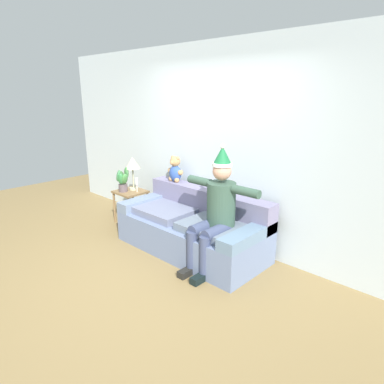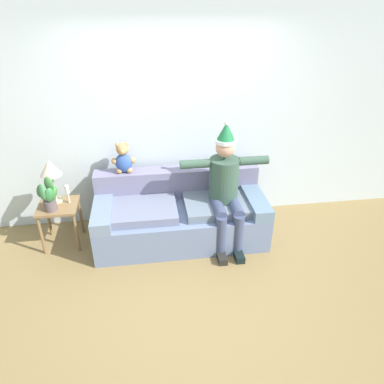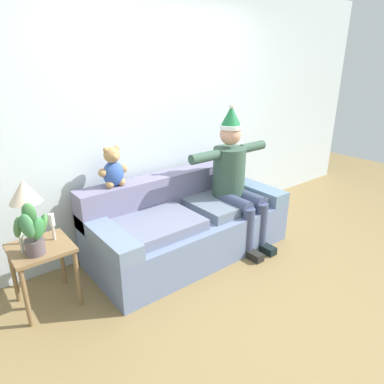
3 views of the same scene
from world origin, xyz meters
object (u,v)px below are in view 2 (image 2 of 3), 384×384
(side_table, at_px, (59,212))
(candle_tall, at_px, (43,195))
(teddy_bear, at_px, (123,159))
(potted_plant, at_px, (48,195))
(couch, at_px, (180,214))
(table_lamp, at_px, (50,170))
(candle_short, at_px, (67,192))
(person_seated, at_px, (225,185))

(side_table, bearing_deg, candle_tall, -171.01)
(teddy_bear, height_order, candle_tall, teddy_bear)
(potted_plant, height_order, candle_tall, potted_plant)
(couch, distance_m, table_lamp, 1.58)
(side_table, bearing_deg, candle_short, 17.55)
(table_lamp, height_order, potted_plant, table_lamp)
(person_seated, distance_m, table_lamp, 1.99)
(candle_short, bearing_deg, couch, -3.29)
(couch, height_order, side_table, couch)
(couch, relative_size, candle_short, 8.94)
(candle_short, bearing_deg, candle_tall, -166.65)
(potted_plant, relative_size, candle_short, 1.72)
(side_table, xyz_separation_m, candle_short, (0.13, 0.04, 0.24))
(person_seated, relative_size, candle_tall, 6.42)
(couch, bearing_deg, teddy_bear, 155.80)
(couch, distance_m, candle_short, 1.35)
(teddy_bear, distance_m, candle_tall, 0.99)
(candle_tall, bearing_deg, person_seated, -4.88)
(candle_tall, bearing_deg, candle_short, 13.35)
(teddy_bear, height_order, potted_plant, teddy_bear)
(person_seated, xyz_separation_m, side_table, (-1.93, 0.20, -0.32))
(table_lamp, xyz_separation_m, potted_plant, (-0.03, -0.18, -0.22))
(couch, xyz_separation_m, candle_short, (-1.29, 0.07, 0.37))
(teddy_bear, bearing_deg, couch, -24.20)
(person_seated, relative_size, potted_plant, 3.85)
(couch, distance_m, teddy_bear, 0.95)
(couch, distance_m, side_table, 1.43)
(teddy_bear, bearing_deg, side_table, -162.30)
(table_lamp, distance_m, potted_plant, 0.29)
(teddy_bear, height_order, candle_short, teddy_bear)
(person_seated, bearing_deg, couch, 162.59)
(couch, distance_m, candle_tall, 1.59)
(person_seated, relative_size, teddy_bear, 3.93)
(couch, xyz_separation_m, potted_plant, (-1.47, -0.06, 0.41))
(person_seated, distance_m, candle_tall, 2.07)
(person_seated, bearing_deg, teddy_bear, 158.77)
(couch, bearing_deg, potted_plant, -177.53)
(teddy_bear, relative_size, candle_tall, 1.64)
(teddy_bear, relative_size, candle_short, 1.68)
(candle_tall, relative_size, candle_short, 1.03)
(teddy_bear, bearing_deg, candle_tall, -163.47)
(table_lamp, relative_size, candle_tall, 2.27)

